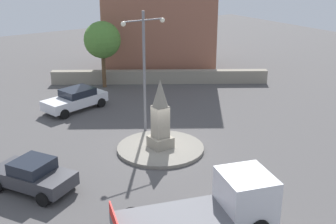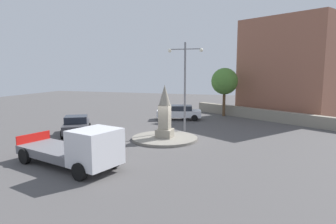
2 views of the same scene
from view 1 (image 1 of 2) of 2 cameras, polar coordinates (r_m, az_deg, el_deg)
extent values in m
plane|color=#4F4C4C|center=(24.53, -0.97, -4.86)|extent=(80.00, 80.00, 0.00)
cylinder|color=gray|center=(24.49, -0.97, -4.66)|extent=(4.76, 4.76, 0.19)
cube|color=gray|center=(24.33, -0.97, -3.83)|extent=(1.12, 1.12, 0.60)
cube|color=gray|center=(23.88, -0.99, -1.23)|extent=(0.76, 0.76, 1.77)
cone|color=gray|center=(23.35, -1.01, 2.45)|extent=(0.84, 0.84, 1.44)
cylinder|color=slate|center=(26.00, -3.05, 4.98)|extent=(0.16, 0.16, 7.17)
cylinder|color=slate|center=(25.70, -1.94, 11.79)|extent=(1.27, 0.08, 0.08)
cylinder|color=slate|center=(25.07, -4.46, 11.54)|extent=(1.27, 0.08, 0.08)
sphere|color=#F2EACC|center=(26.05, -0.72, 11.69)|extent=(0.28, 0.28, 0.28)
sphere|color=#F2EACC|center=(24.79, -5.76, 11.17)|extent=(0.28, 0.28, 0.28)
cube|color=silver|center=(31.03, -11.82, 1.41)|extent=(4.73, 2.83, 0.65)
cube|color=#1E232D|center=(31.00, -11.53, 2.52)|extent=(2.43, 2.10, 0.49)
cylinder|color=black|center=(29.62, -13.14, -0.26)|extent=(0.67, 0.38, 0.64)
cylinder|color=black|center=(31.01, -15.04, 0.49)|extent=(0.67, 0.38, 0.64)
cylinder|color=black|center=(31.37, -8.56, 1.19)|extent=(0.67, 0.38, 0.64)
cylinder|color=black|center=(32.68, -10.55, 1.85)|extent=(0.67, 0.38, 0.64)
cube|color=#38383D|center=(21.30, -16.91, -7.98)|extent=(3.49, 4.22, 0.63)
cube|color=#1E232D|center=(21.02, -17.01, -6.61)|extent=(2.23, 2.20, 0.53)
cylinder|color=black|center=(21.22, -12.48, -8.61)|extent=(0.51, 0.66, 0.64)
cylinder|color=black|center=(20.05, -15.74, -10.73)|extent=(0.51, 0.66, 0.64)
cylinder|color=black|center=(22.86, -17.78, -6.96)|extent=(0.51, 0.66, 0.64)
cube|color=silver|center=(17.96, 9.93, -10.43)|extent=(2.44, 2.62, 1.78)
cube|color=slate|center=(17.27, 0.33, -14.01)|extent=(4.70, 3.28, 0.46)
cube|color=red|center=(16.60, -6.81, -13.75)|extent=(0.64, 2.02, 0.50)
cylinder|color=black|center=(19.27, 8.54, -11.13)|extent=(0.88, 0.50, 0.84)
cylinder|color=black|center=(18.01, -4.71, -13.39)|extent=(0.88, 0.50, 0.84)
cube|color=gray|center=(36.65, -1.08, 4.53)|extent=(15.31, 10.00, 1.07)
cube|color=#935B47|center=(40.74, -1.14, 12.84)|extent=(11.98, 11.22, 10.48)
cylinder|color=brown|center=(35.73, -8.23, 5.36)|extent=(0.31, 0.31, 2.81)
sphere|color=#4C7F33|center=(35.21, -8.42, 9.15)|extent=(2.87, 2.87, 2.87)
camera|label=2|loc=(19.31, 57.20, -5.36)|focal=31.74mm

